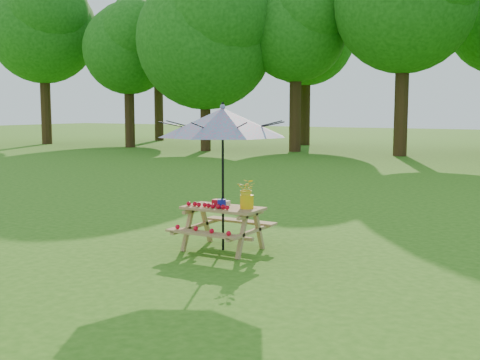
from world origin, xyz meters
The scene contains 6 objects.
ground centered at (0.00, 0.00, 0.00)m, with size 120.00×120.00×0.00m, color #2E6713.
picnic_table centered at (-0.80, 2.55, 0.33)m, with size 1.20×1.32×0.67m.
patio_umbrella centered at (-0.80, 2.55, 1.95)m, with size 2.18×2.18×2.25m.
produce_bins centered at (-0.84, 2.56, 0.72)m, with size 0.29×0.37×0.13m.
tomatoes_row centered at (-0.95, 2.37, 0.71)m, with size 0.77×0.13×0.07m, color red, non-canonical shape.
flower_bucket centered at (-0.42, 2.61, 0.91)m, with size 0.32×0.30×0.45m.
Camera 1 is at (3.94, -5.13, 2.16)m, focal length 45.00 mm.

